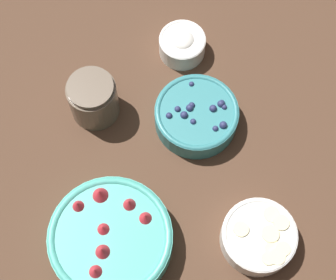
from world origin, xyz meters
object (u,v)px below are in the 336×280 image
(jar_chocolate, at_px, (93,99))
(bowl_bananas, at_px, (259,237))
(bowl_cream, at_px, (182,44))
(bowl_strawberries, at_px, (111,238))
(bowl_blueberries, at_px, (196,115))

(jar_chocolate, bearing_deg, bowl_bananas, 89.21)
(bowl_cream, bearing_deg, bowl_bananas, 58.37)
(bowl_bananas, bearing_deg, bowl_strawberries, -49.00)
(bowl_cream, bearing_deg, bowl_strawberries, 22.27)
(bowl_strawberries, height_order, jar_chocolate, jar_chocolate)
(bowl_blueberries, bearing_deg, bowl_bananas, 64.15)
(jar_chocolate, bearing_deg, bowl_blueberries, 122.49)
(bowl_blueberries, height_order, bowl_cream, bowl_blueberries)
(bowl_strawberries, height_order, bowl_cream, bowl_strawberries)
(bowl_strawberries, height_order, bowl_bananas, bowl_strawberries)
(bowl_bananas, xyz_separation_m, jar_chocolate, (-0.01, -0.42, 0.02))
(bowl_strawberries, xyz_separation_m, bowl_bananas, (-0.18, 0.21, -0.01))
(bowl_bananas, bearing_deg, jar_chocolate, -90.79)
(bowl_bananas, relative_size, jar_chocolate, 1.38)
(bowl_blueberries, distance_m, jar_chocolate, 0.21)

